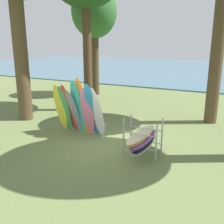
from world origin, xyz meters
name	(u,v)px	position (x,y,z in m)	size (l,w,h in m)	color
ground_plane	(100,144)	(0.00, 0.00, 0.00)	(80.00, 80.00, 0.00)	olive
lake_water	(209,69)	(0.00, 29.99, 0.05)	(80.00, 36.00, 0.10)	#477084
tree_far_right_back	(94,13)	(-4.93, 7.90, 5.44)	(3.02, 3.02, 7.31)	#4C3823
leaning_board_pile	(78,110)	(-1.27, 0.49, 1.03)	(2.38, 0.81, 2.33)	yellow
board_storage_rack	(143,139)	(1.69, -0.14, 0.55)	(1.15, 2.13, 1.25)	#9EA0A5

